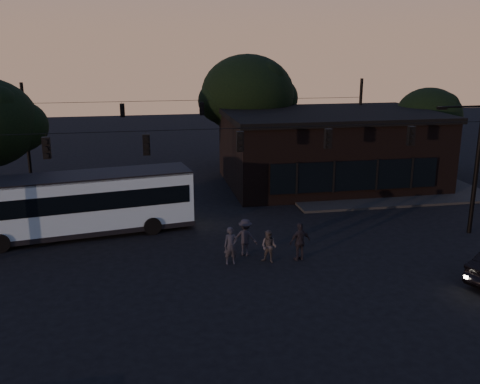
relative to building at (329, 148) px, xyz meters
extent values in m
plane|color=black|center=(-9.00, -15.97, -2.71)|extent=(120.00, 120.00, 0.00)
cube|color=black|center=(3.00, -1.97, -2.63)|extent=(14.00, 10.00, 0.15)
cube|color=black|center=(0.00, 0.03, -0.21)|extent=(15.00, 10.00, 5.00)
cube|color=black|center=(0.00, 0.03, 2.49)|extent=(15.40, 10.40, 0.40)
cube|color=black|center=(0.00, -5.09, -0.91)|extent=(11.50, 0.18, 2.00)
cylinder|color=black|center=(-5.00, 6.03, -0.71)|extent=(0.44, 0.44, 4.00)
ellipsoid|color=black|center=(-5.00, 6.03, 3.49)|extent=(7.60, 7.60, 6.46)
cylinder|color=black|center=(9.00, 2.03, -1.21)|extent=(0.44, 0.44, 3.00)
ellipsoid|color=black|center=(9.00, 2.03, 1.94)|extent=(5.20, 5.20, 4.42)
cylinder|color=black|center=(4.00, -11.97, 1.04)|extent=(0.24, 0.24, 7.50)
cylinder|color=black|center=(-9.00, -11.97, 3.49)|extent=(26.00, 0.03, 0.03)
cube|color=black|center=(-18.00, -11.97, 2.84)|extent=(0.34, 0.30, 1.00)
cube|color=black|center=(-13.50, -11.97, 2.84)|extent=(0.34, 0.30, 1.00)
cube|color=black|center=(-9.00, -11.97, 2.84)|extent=(0.34, 0.30, 1.00)
cube|color=black|center=(-4.50, -11.97, 2.84)|extent=(0.34, 0.30, 1.00)
cube|color=black|center=(0.00, -11.97, 2.84)|extent=(0.34, 0.30, 1.00)
cylinder|color=black|center=(-22.00, 4.03, 1.04)|extent=(0.24, 0.24, 7.50)
cylinder|color=black|center=(4.00, 4.03, 1.04)|extent=(0.24, 0.24, 7.50)
cylinder|color=black|center=(-9.00, 4.03, 3.29)|extent=(26.00, 0.03, 0.03)
cube|color=black|center=(-15.00, 4.03, 2.64)|extent=(0.34, 0.30, 1.00)
cube|color=black|center=(-9.00, 4.03, 2.64)|extent=(0.34, 0.30, 1.00)
cube|color=black|center=(-3.00, 4.03, 2.64)|extent=(0.34, 0.30, 1.00)
cube|color=#A0BFCC|center=(-17.08, -8.30, -0.82)|extent=(12.15, 4.62, 2.80)
cube|color=black|center=(-17.08, -8.30, -0.55)|extent=(11.68, 4.58, 0.97)
cube|color=black|center=(-17.08, -8.30, 0.58)|extent=(12.15, 4.62, 0.16)
cube|color=black|center=(-17.08, -8.30, -2.33)|extent=(12.25, 4.70, 0.27)
cylinder|color=black|center=(-20.95, -10.32, -2.22)|extent=(1.00, 0.43, 0.97)
cylinder|color=black|center=(-21.39, -7.66, -2.22)|extent=(1.00, 0.43, 0.97)
cylinder|color=black|center=(-13.34, -9.05, -2.22)|extent=(1.00, 0.43, 0.97)
cylinder|color=black|center=(-13.79, -6.39, -2.22)|extent=(1.00, 0.43, 0.97)
imported|color=black|center=(-9.80, -13.85, -1.80)|extent=(0.67, 0.45, 1.82)
imported|color=#363131|center=(-7.98, -14.04, -1.90)|extent=(0.99, 0.95, 1.61)
imported|color=black|center=(-6.44, -14.03, -1.76)|extent=(1.19, 0.72, 1.89)
imported|color=black|center=(-8.91, -12.92, -1.77)|extent=(1.39, 1.15, 1.87)
camera|label=1|loc=(-13.75, -37.24, 7.37)|focal=40.00mm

